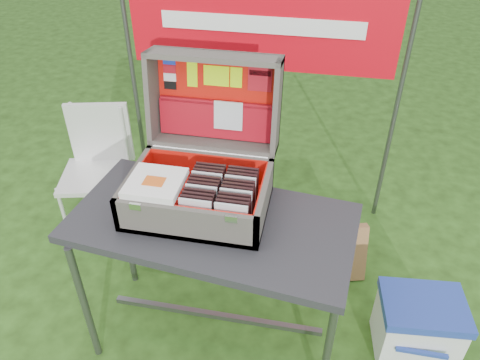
% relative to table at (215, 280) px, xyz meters
% --- Properties ---
extents(ground, '(80.00, 80.00, 0.00)m').
position_rel_table_xyz_m(ground, '(0.02, 0.08, -0.40)').
color(ground, '#233D13').
rests_on(ground, ground).
extents(table, '(1.33, 0.77, 0.79)m').
position_rel_table_xyz_m(table, '(0.00, 0.00, 0.00)').
color(table, '#29292D').
rests_on(table, ground).
extents(table_top, '(1.33, 0.77, 0.04)m').
position_rel_table_xyz_m(table_top, '(0.00, 0.00, 0.38)').
color(table_top, '#29292D').
rests_on(table_top, ground).
extents(table_leg_fl, '(0.04, 0.04, 0.75)m').
position_rel_table_xyz_m(table_leg_fl, '(-0.57, -0.26, -0.02)').
color(table_leg_fl, '#59595B').
rests_on(table_leg_fl, ground).
extents(table_leg_fr, '(0.04, 0.04, 0.75)m').
position_rel_table_xyz_m(table_leg_fr, '(0.57, -0.26, -0.02)').
color(table_leg_fr, '#59595B').
rests_on(table_leg_fr, ground).
extents(table_leg_bl, '(0.04, 0.04, 0.75)m').
position_rel_table_xyz_m(table_leg_bl, '(-0.57, 0.26, -0.02)').
color(table_leg_bl, '#59595B').
rests_on(table_leg_bl, ground).
extents(table_leg_br, '(0.04, 0.04, 0.75)m').
position_rel_table_xyz_m(table_leg_br, '(0.57, 0.26, -0.02)').
color(table_leg_br, '#59595B').
rests_on(table_leg_br, ground).
extents(table_brace, '(1.12, 0.03, 0.03)m').
position_rel_table_xyz_m(table_brace, '(0.00, 0.00, -0.28)').
color(table_brace, '#59595B').
rests_on(table_brace, ground).
extents(suitcase, '(0.63, 0.61, 0.60)m').
position_rel_table_xyz_m(suitcase, '(-0.08, 0.12, 0.70)').
color(suitcase, '#615C55').
rests_on(suitcase, table).
extents(suitcase_base_bottom, '(0.63, 0.45, 0.02)m').
position_rel_table_xyz_m(suitcase_base_bottom, '(-0.08, 0.06, 0.41)').
color(suitcase_base_bottom, '#615C55').
rests_on(suitcase_base_bottom, table_top).
extents(suitcase_base_wall_front, '(0.63, 0.02, 0.17)m').
position_rel_table_xyz_m(suitcase_base_wall_front, '(-0.08, -0.15, 0.48)').
color(suitcase_base_wall_front, '#615C55').
rests_on(suitcase_base_wall_front, table_top).
extents(suitcase_base_wall_back, '(0.63, 0.02, 0.17)m').
position_rel_table_xyz_m(suitcase_base_wall_back, '(-0.08, 0.28, 0.48)').
color(suitcase_base_wall_back, '#615C55').
rests_on(suitcase_base_wall_back, table_top).
extents(suitcase_base_wall_left, '(0.02, 0.45, 0.17)m').
position_rel_table_xyz_m(suitcase_base_wall_left, '(-0.38, 0.06, 0.48)').
color(suitcase_base_wall_left, '#615C55').
rests_on(suitcase_base_wall_left, table_top).
extents(suitcase_base_wall_right, '(0.02, 0.45, 0.17)m').
position_rel_table_xyz_m(suitcase_base_wall_right, '(0.22, 0.06, 0.48)').
color(suitcase_base_wall_right, '#615C55').
rests_on(suitcase_base_wall_right, table_top).
extents(suitcase_liner_floor, '(0.58, 0.40, 0.01)m').
position_rel_table_xyz_m(suitcase_liner_floor, '(-0.08, 0.06, 0.42)').
color(suitcase_liner_floor, red).
rests_on(suitcase_liner_floor, suitcase_base_bottom).
extents(suitcase_latch_left, '(0.05, 0.01, 0.03)m').
position_rel_table_xyz_m(suitcase_latch_left, '(-0.28, -0.16, 0.55)').
color(suitcase_latch_left, silver).
rests_on(suitcase_latch_left, suitcase_base_wall_front).
extents(suitcase_latch_right, '(0.05, 0.01, 0.03)m').
position_rel_table_xyz_m(suitcase_latch_right, '(0.12, -0.16, 0.55)').
color(suitcase_latch_right, silver).
rests_on(suitcase_latch_right, suitcase_base_wall_front).
extents(suitcase_hinge, '(0.56, 0.02, 0.02)m').
position_rel_table_xyz_m(suitcase_hinge, '(-0.08, 0.29, 0.56)').
color(suitcase_hinge, silver).
rests_on(suitcase_hinge, suitcase_base_wall_back).
extents(suitcase_lid_back, '(0.63, 0.09, 0.45)m').
position_rel_table_xyz_m(suitcase_lid_back, '(-0.08, 0.47, 0.76)').
color(suitcase_lid_back, '#615C55').
rests_on(suitcase_lid_back, suitcase_base_wall_back).
extents(suitcase_lid_rim_far, '(0.63, 0.17, 0.05)m').
position_rel_table_xyz_m(suitcase_lid_rim_far, '(-0.08, 0.43, 0.98)').
color(suitcase_lid_rim_far, '#615C55').
rests_on(suitcase_lid_rim_far, suitcase_lid_back).
extents(suitcase_lid_rim_near, '(0.63, 0.17, 0.05)m').
position_rel_table_xyz_m(suitcase_lid_rim_near, '(-0.08, 0.37, 0.56)').
color(suitcase_lid_rim_near, '#615C55').
rests_on(suitcase_lid_rim_near, suitcase_lid_back).
extents(suitcase_lid_rim_left, '(0.02, 0.23, 0.47)m').
position_rel_table_xyz_m(suitcase_lid_rim_left, '(-0.38, 0.40, 0.77)').
color(suitcase_lid_rim_left, '#615C55').
rests_on(suitcase_lid_rim_left, suitcase_lid_back).
extents(suitcase_lid_rim_right, '(0.02, 0.23, 0.47)m').
position_rel_table_xyz_m(suitcase_lid_rim_right, '(0.22, 0.40, 0.77)').
color(suitcase_lid_rim_right, '#615C55').
rests_on(suitcase_lid_rim_right, suitcase_lid_back).
extents(suitcase_lid_liner, '(0.57, 0.06, 0.39)m').
position_rel_table_xyz_m(suitcase_lid_liner, '(-0.08, 0.46, 0.77)').
color(suitcase_lid_liner, red).
rests_on(suitcase_lid_liner, suitcase_lid_back).
extents(suitcase_liner_wall_front, '(0.58, 0.01, 0.14)m').
position_rel_table_xyz_m(suitcase_liner_wall_front, '(-0.08, -0.13, 0.49)').
color(suitcase_liner_wall_front, red).
rests_on(suitcase_liner_wall_front, suitcase_base_bottom).
extents(suitcase_liner_wall_back, '(0.58, 0.01, 0.14)m').
position_rel_table_xyz_m(suitcase_liner_wall_back, '(-0.08, 0.26, 0.49)').
color(suitcase_liner_wall_back, red).
rests_on(suitcase_liner_wall_back, suitcase_base_bottom).
extents(suitcase_liner_wall_left, '(0.01, 0.40, 0.14)m').
position_rel_table_xyz_m(suitcase_liner_wall_left, '(-0.36, 0.06, 0.49)').
color(suitcase_liner_wall_left, red).
rests_on(suitcase_liner_wall_left, suitcase_base_bottom).
extents(suitcase_liner_wall_right, '(0.01, 0.40, 0.14)m').
position_rel_table_xyz_m(suitcase_liner_wall_right, '(0.21, 0.06, 0.49)').
color(suitcase_liner_wall_right, red).
rests_on(suitcase_liner_wall_right, suitcase_base_bottom).
extents(suitcase_lid_pocket, '(0.56, 0.06, 0.18)m').
position_rel_table_xyz_m(suitcase_lid_pocket, '(-0.08, 0.42, 0.66)').
color(suitcase_lid_pocket, maroon).
rests_on(suitcase_lid_pocket, suitcase_lid_liner).
extents(suitcase_pocket_edge, '(0.55, 0.02, 0.02)m').
position_rel_table_xyz_m(suitcase_pocket_edge, '(-0.08, 0.43, 0.75)').
color(suitcase_pocket_edge, maroon).
rests_on(suitcase_pocket_edge, suitcase_lid_pocket).
extents(suitcase_pocket_cd, '(0.14, 0.03, 0.14)m').
position_rel_table_xyz_m(suitcase_pocket_cd, '(-0.01, 0.41, 0.70)').
color(suitcase_pocket_cd, silver).
rests_on(suitcase_pocket_cd, suitcase_lid_pocket).
extents(lid_sticker_cc_a, '(0.06, 0.01, 0.04)m').
position_rel_table_xyz_m(lid_sticker_cc_a, '(-0.31, 0.47, 0.93)').
color(lid_sticker_cc_a, '#1933B2').
rests_on(lid_sticker_cc_a, suitcase_lid_liner).
extents(lid_sticker_cc_b, '(0.06, 0.01, 0.04)m').
position_rel_table_xyz_m(lid_sticker_cc_b, '(-0.31, 0.47, 0.89)').
color(lid_sticker_cc_b, '#A5101D').
rests_on(lid_sticker_cc_b, suitcase_lid_liner).
extents(lid_sticker_cc_c, '(0.06, 0.01, 0.04)m').
position_rel_table_xyz_m(lid_sticker_cc_c, '(-0.31, 0.46, 0.85)').
color(lid_sticker_cc_c, white).
rests_on(lid_sticker_cc_c, suitcase_lid_liner).
extents(lid_sticker_cc_d, '(0.06, 0.01, 0.04)m').
position_rel_table_xyz_m(lid_sticker_cc_d, '(-0.31, 0.46, 0.81)').
color(lid_sticker_cc_d, black).
rests_on(lid_sticker_cc_d, suitcase_lid_liner).
extents(lid_card_neon_tall, '(0.05, 0.02, 0.12)m').
position_rel_table_xyz_m(lid_card_neon_tall, '(-0.19, 0.47, 0.87)').
color(lid_card_neon_tall, '#BDF50A').
rests_on(lid_card_neon_tall, suitcase_lid_liner).
extents(lid_card_neon_main, '(0.12, 0.02, 0.09)m').
position_rel_table_xyz_m(lid_card_neon_main, '(-0.08, 0.47, 0.87)').
color(lid_card_neon_main, '#BDF50A').
rests_on(lid_card_neon_main, suitcase_lid_liner).
extents(lid_card_neon_small, '(0.06, 0.02, 0.09)m').
position_rel_table_xyz_m(lid_card_neon_small, '(0.02, 0.47, 0.87)').
color(lid_card_neon_small, '#BDF50A').
rests_on(lid_card_neon_small, suitcase_lid_liner).
extents(lid_sticker_band, '(0.11, 0.02, 0.11)m').
position_rel_table_xyz_m(lid_sticker_band, '(0.13, 0.47, 0.87)').
color(lid_sticker_band, '#A5101D').
rests_on(lid_sticker_band, suitcase_lid_liner).
extents(lid_sticker_band_bar, '(0.10, 0.01, 0.02)m').
position_rel_table_xyz_m(lid_sticker_band_bar, '(0.13, 0.47, 0.90)').
color(lid_sticker_band_bar, black).
rests_on(lid_sticker_band_bar, suitcase_lid_liner).
extents(cd_left_0, '(0.14, 0.01, 0.16)m').
position_rel_table_xyz_m(cd_left_0, '(-0.04, -0.11, 0.51)').
color(cd_left_0, silver).
rests_on(cd_left_0, suitcase_liner_floor).
extents(cd_left_1, '(0.14, 0.01, 0.16)m').
position_rel_table_xyz_m(cd_left_1, '(-0.04, -0.08, 0.51)').
color(cd_left_1, black).
rests_on(cd_left_1, suitcase_liner_floor).
extents(cd_left_2, '(0.14, 0.01, 0.16)m').
position_rel_table_xyz_m(cd_left_2, '(-0.04, -0.06, 0.51)').
color(cd_left_2, black).
rests_on(cd_left_2, suitcase_liner_floor).
extents(cd_left_3, '(0.14, 0.01, 0.16)m').
position_rel_table_xyz_m(cd_left_3, '(-0.04, -0.04, 0.51)').
color(cd_left_3, black).
rests_on(cd_left_3, suitcase_liner_floor).
extents(cd_left_4, '(0.14, 0.01, 0.16)m').
position_rel_table_xyz_m(cd_left_4, '(-0.04, -0.01, 0.51)').
color(cd_left_4, silver).
rests_on(cd_left_4, suitcase_liner_floor).
extents(cd_left_5, '(0.14, 0.01, 0.16)m').
position_rel_table_xyz_m(cd_left_5, '(-0.04, 0.01, 0.51)').
color(cd_left_5, black).
rests_on(cd_left_5, suitcase_liner_floor).
extents(cd_left_6, '(0.14, 0.01, 0.16)m').
position_rel_table_xyz_m(cd_left_6, '(-0.04, 0.04, 0.51)').
color(cd_left_6, black).
rests_on(cd_left_6, suitcase_liner_floor).
extents(cd_left_7, '(0.14, 0.01, 0.16)m').
position_rel_table_xyz_m(cd_left_7, '(-0.04, 0.06, 0.51)').
color(cd_left_7, black).
rests_on(cd_left_7, suitcase_liner_floor).
extents(cd_left_8, '(0.14, 0.01, 0.16)m').
position_rel_table_xyz_m(cd_left_8, '(-0.04, 0.09, 0.51)').
color(cd_left_8, silver).
rests_on(cd_left_8, suitcase_liner_floor).
extents(cd_left_9, '(0.14, 0.01, 0.16)m').
position_rel_table_xyz_m(cd_left_9, '(-0.04, 0.11, 0.51)').
color(cd_left_9, black).
rests_on(cd_left_9, suitcase_liner_floor).
extents(cd_left_10, '(0.14, 0.01, 0.16)m').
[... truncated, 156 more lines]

